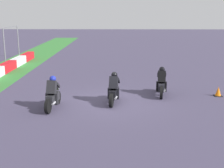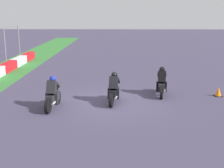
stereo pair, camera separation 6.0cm
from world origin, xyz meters
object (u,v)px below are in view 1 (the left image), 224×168
object	(u,v)px
rider_lane_c	(53,95)
traffic_cone	(218,92)
rider_lane_b	(114,90)
rider_lane_a	(161,84)

from	to	relation	value
rider_lane_c	traffic_cone	xyz separation A→B (m)	(2.26, -8.20, -0.40)
rider_lane_b	rider_lane_c	bearing A→B (deg)	118.09
rider_lane_a	rider_lane_b	distance (m)	2.85
rider_lane_b	rider_lane_a	bearing A→B (deg)	-51.07
rider_lane_a	traffic_cone	world-z (taller)	rider_lane_a
rider_lane_a	traffic_cone	xyz separation A→B (m)	(-0.10, -2.96, -0.40)
rider_lane_c	traffic_cone	world-z (taller)	rider_lane_c
rider_lane_a	traffic_cone	distance (m)	2.99
rider_lane_c	rider_lane_a	bearing A→B (deg)	-59.66
rider_lane_a	rider_lane_c	bearing A→B (deg)	121.89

